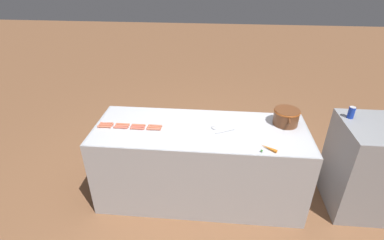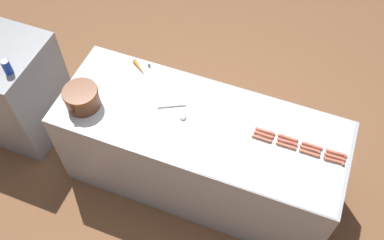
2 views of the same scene
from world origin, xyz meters
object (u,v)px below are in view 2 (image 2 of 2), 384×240
object	(u,v)px
hot_dog_4	(335,157)
hot_dog_9	(312,146)
carrot	(140,67)
soda_can	(7,67)
hot_dog_0	(334,161)
hot_dog_3	(262,139)
hot_dog_8	(336,153)
hot_dog_2	(286,146)
serving_spoon	(179,113)
hot_dog_1	(310,153)
hot_dog_5	(310,149)
hot_dog_10	(288,138)
bean_pot	(81,97)
back_cabinet	(11,89)
hot_dog_7	(264,135)
hot_dog_6	(287,142)
hot_dog_11	(265,131)

from	to	relation	value
hot_dog_4	hot_dog_9	xyz separation A→B (m)	(0.03, 0.17, 0.00)
carrot	soda_can	size ratio (longest dim) A/B	1.25
hot_dog_4	hot_dog_0	bearing A→B (deg)	179.71
hot_dog_3	hot_dog_8	xyz separation A→B (m)	(0.07, -0.53, 0.00)
hot_dog_3	soda_can	world-z (taller)	soda_can
hot_dog_2	serving_spoon	distance (m)	0.84
hot_dog_0	hot_dog_8	distance (m)	0.07
hot_dog_1	serving_spoon	xyz separation A→B (m)	(-0.00, 1.01, -0.00)
hot_dog_8	hot_dog_9	distance (m)	0.18
hot_dog_0	hot_dog_3	distance (m)	0.53
hot_dog_9	serving_spoon	distance (m)	1.02
hot_dog_5	hot_dog_8	size ratio (longest dim) A/B	1.00
hot_dog_5	hot_dog_8	world-z (taller)	same
hot_dog_1	hot_dog_10	size ratio (longest dim) A/B	1.00
hot_dog_4	bean_pot	xyz separation A→B (m)	(-0.22, 1.91, 0.09)
back_cabinet	hot_dog_5	distance (m)	2.71
hot_dog_10	hot_dog_7	bearing A→B (deg)	102.20
bean_pot	carrot	xyz separation A→B (m)	(0.50, -0.25, -0.08)
hot_dog_4	soda_can	xyz separation A→B (m)	(-0.21, 2.55, 0.16)
back_cabinet	hot_dog_3	world-z (taller)	back_cabinet
hot_dog_1	soda_can	xyz separation A→B (m)	(-0.18, 2.38, 0.16)
hot_dog_5	bean_pot	world-z (taller)	bean_pot
hot_dog_10	back_cabinet	bearing A→B (deg)	92.31
hot_dog_8	carrot	distance (m)	1.69
hot_dog_1	hot_dog_2	xyz separation A→B (m)	(0.00, 0.17, 0.00)
hot_dog_6	hot_dog_11	distance (m)	0.18
hot_dog_4	carrot	bearing A→B (deg)	80.53
hot_dog_1	hot_dog_6	size ratio (longest dim) A/B	1.00
hot_dog_7	hot_dog_2	bearing A→B (deg)	-101.18
hot_dog_6	hot_dog_11	world-z (taller)	same
hot_dog_4	carrot	size ratio (longest dim) A/B	0.99
hot_dog_1	hot_dog_2	bearing A→B (deg)	89.79
hot_dog_10	hot_dog_3	bearing A→B (deg)	113.08
hot_dog_9	hot_dog_7	bearing A→B (deg)	95.40
hot_dog_8	hot_dog_1	bearing A→B (deg)	111.39
hot_dog_5	carrot	world-z (taller)	carrot
hot_dog_1	hot_dog_3	world-z (taller)	same
hot_dog_11	hot_dog_4	bearing A→B (deg)	-93.87
hot_dog_0	soda_can	world-z (taller)	soda_can
hot_dog_0	hot_dog_11	bearing A→B (deg)	82.40
hot_dog_8	serving_spoon	xyz separation A→B (m)	(-0.07, 1.19, -0.00)
hot_dog_0	hot_dog_4	size ratio (longest dim) A/B	1.00
hot_dog_4	serving_spoon	world-z (taller)	hot_dog_4
hot_dog_4	hot_dog_5	xyz separation A→B (m)	(0.00, 0.18, 0.00)
hot_dog_6	hot_dog_10	size ratio (longest dim) A/B	1.00
hot_dog_0	serving_spoon	xyz separation A→B (m)	(-0.00, 1.19, -0.00)
hot_dog_2	hot_dog_8	world-z (taller)	same
hot_dog_7	soda_can	size ratio (longest dim) A/B	1.24
bean_pot	soda_can	distance (m)	0.65
back_cabinet	hot_dog_8	size ratio (longest dim) A/B	6.63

